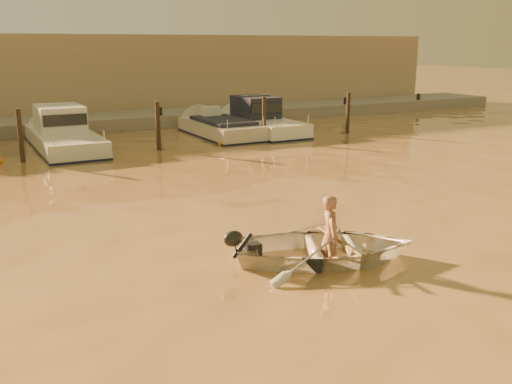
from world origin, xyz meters
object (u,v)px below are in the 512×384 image
moored_boat_2 (64,134)px  waterfront_building (89,76)px  moored_boat_4 (261,120)px  dinghy (325,248)px  person (331,235)px  moored_boat_3 (221,131)px

moored_boat_2 → waterfront_building: size_ratio=0.17×
moored_boat_4 → waterfront_building: 12.59m
dinghy → waterfront_building: size_ratio=0.08×
dinghy → person: bearing=-90.0°
moored_boat_4 → waterfront_building: waterfront_building is taller
moored_boat_2 → waterfront_building: (3.60, 11.00, 1.77)m
person → waterfront_building: waterfront_building is taller
moored_boat_2 → waterfront_building: bearing=71.9°
moored_boat_2 → moored_boat_3: 7.24m
person → moored_boat_3: bearing=5.8°
person → waterfront_building: bearing=20.2°
moored_boat_2 → moored_boat_4: same height
dinghy → moored_boat_2: size_ratio=0.48×
moored_boat_3 → waterfront_building: waterfront_building is taller
dinghy → waterfront_building: bearing=20.0°
moored_boat_3 → waterfront_building: (-3.63, 11.00, 2.17)m
dinghy → moored_boat_2: moored_boat_2 is taller
dinghy → moored_boat_4: 17.28m
person → moored_boat_2: bearing=31.4°
moored_boat_2 → moored_boat_3: bearing=0.0°
waterfront_building → moored_boat_2: bearing=-108.1°
dinghy → moored_boat_4: bearing=-1.6°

